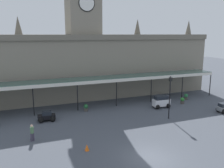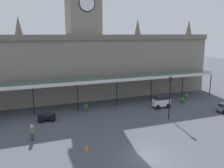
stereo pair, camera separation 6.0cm
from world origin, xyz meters
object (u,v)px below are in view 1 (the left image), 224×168
Objects in this scene: planter_forecourt_centre at (86,108)px; traffic_cone at (87,147)px; victorian_lamppost at (170,93)px; car_black_sedan at (47,117)px; car_white_van at (161,102)px; planter_by_canopy at (182,100)px; pedestrian_near_entrance at (32,132)px; planter_near_kerb at (186,97)px.

traffic_cone is at bearing -104.48° from planter_forecourt_centre.
victorian_lamppost reaches higher than traffic_cone.
car_white_van is at bearing -1.46° from car_black_sedan.
planter_by_canopy is at bearing 40.00° from victorian_lamppost.
pedestrian_near_entrance is (-1.87, -5.09, 0.41)m from car_black_sedan.
car_black_sedan is 19.61m from planter_by_canopy.
victorian_lamppost is at bearing 20.65° from traffic_cone.
traffic_cone is 0.63× the size of planter_by_canopy.
car_black_sedan is 9.23m from traffic_cone.
planter_by_canopy is (4.02, 0.54, -0.32)m from car_white_van.
planter_by_canopy is 14.40m from planter_forecourt_centre.
victorian_lamppost is 12.64m from traffic_cone.
victorian_lamppost is at bearing -139.86° from planter_near_kerb.
planter_forecourt_centre is (-16.20, 0.15, 0.00)m from planter_near_kerb.
planter_near_kerb is at bearing 16.37° from pedestrian_near_entrance.
car_black_sedan is 15.00m from victorian_lamppost.
victorian_lamppost is at bearing -110.67° from car_white_van.
car_white_van is at bearing -159.84° from planter_near_kerb.
planter_by_canopy is (19.61, 0.15, -0.01)m from car_black_sedan.
traffic_cone is at bearing -147.03° from car_white_van.
planter_by_canopy and planter_forecourt_centre have the same top height.
car_black_sedan is 0.87× the size of car_white_van.
car_white_van reaches higher than pedestrian_near_entrance.
car_white_van reaches higher than planter_forecourt_centre.
car_white_van is 1.44× the size of pedestrian_near_entrance.
car_white_van reaches higher than car_black_sedan.
pedestrian_near_entrance is at bearing -177.99° from victorian_lamppost.
victorian_lamppost is at bearing 2.01° from pedestrian_near_entrance.
car_white_van is 18.09m from pedestrian_near_entrance.
car_white_van is at bearing 32.97° from traffic_cone.
planter_forecourt_centre reaches higher than traffic_cone.
planter_forecourt_centre is at bearing 75.52° from traffic_cone.
victorian_lamppost reaches higher than pedestrian_near_entrance.
planter_by_canopy is at bearing 7.70° from car_white_van.
traffic_cone is (2.53, -8.87, -0.20)m from car_black_sedan.
victorian_lamppost reaches higher than car_white_van.
pedestrian_near_entrance is 1.74× the size of planter_near_kerb.
pedestrian_near_entrance is 5.84m from traffic_cone.
car_black_sedan is 5.66m from planter_forecourt_centre.
pedestrian_near_entrance is at bearing -163.63° from planter_near_kerb.
car_white_van is at bearing -12.74° from planter_forecourt_centre.
planter_by_canopy is at bearing 13.70° from pedestrian_near_entrance.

